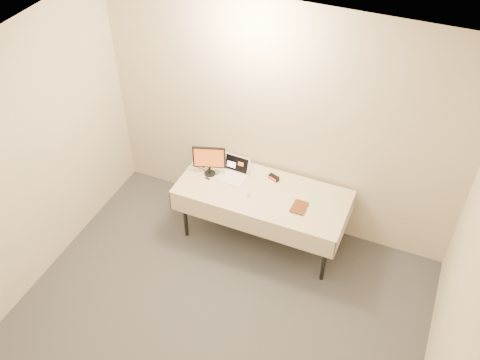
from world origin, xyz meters
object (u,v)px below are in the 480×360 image
at_px(book, 293,199).
at_px(laptop, 234,172).
at_px(table, 263,196).
at_px(monitor, 209,159).

bearing_deg(book, laptop, 166.34).
height_order(table, book, book).
height_order(laptop, monitor, monitor).
height_order(table, laptop, laptop).
relative_size(monitor, book, 1.81).
bearing_deg(table, monitor, 176.49).
xyz_separation_m(table, laptop, (-0.39, 0.12, 0.11)).
distance_m(table, book, 0.41).
bearing_deg(laptop, monitor, -161.42).
distance_m(monitor, book, 1.03).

